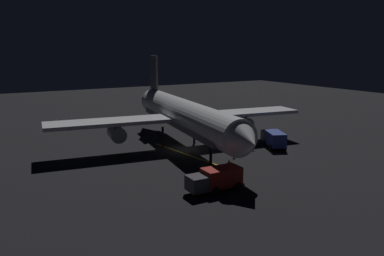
# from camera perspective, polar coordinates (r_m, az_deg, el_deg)

# --- Properties ---
(ground_plane) EXTENTS (180.00, 180.00, 0.20)m
(ground_plane) POSITION_cam_1_polar(r_m,az_deg,el_deg) (55.30, -1.04, -3.29)
(ground_plane) COLOR black
(apron_guide_stripe) EXTENTS (2.89, 18.18, 0.01)m
(apron_guide_stripe) POSITION_cam_1_polar(r_m,az_deg,el_deg) (51.49, 0.24, -4.31)
(apron_guide_stripe) COLOR gold
(apron_guide_stripe) RESTS_ON ground_plane
(airliner) EXTENTS (38.09, 39.45, 13.05)m
(airliner) POSITION_cam_1_polar(r_m,az_deg,el_deg) (54.80, -1.30, 1.91)
(airliner) COLOR white
(airliner) RESTS_ON ground_plane
(baggage_truck) EXTENTS (5.79, 2.37, 2.36)m
(baggage_truck) POSITION_cam_1_polar(r_m,az_deg,el_deg) (39.24, 3.64, -7.65)
(baggage_truck) COLOR maroon
(baggage_truck) RESTS_ON ground_plane
(catering_truck) EXTENTS (4.29, 6.32, 2.41)m
(catering_truck) POSITION_cam_1_polar(r_m,az_deg,el_deg) (57.53, 12.04, -1.58)
(catering_truck) COLOR navy
(catering_truck) RESTS_ON ground_plane
(ground_crew_worker) EXTENTS (0.40, 0.40, 1.74)m
(ground_crew_worker) POSITION_cam_1_polar(r_m,az_deg,el_deg) (44.35, 5.54, -5.83)
(ground_crew_worker) COLOR black
(ground_crew_worker) RESTS_ON ground_plane
(traffic_cone_near_left) EXTENTS (0.50, 0.50, 0.55)m
(traffic_cone_near_left) POSITION_cam_1_polar(r_m,az_deg,el_deg) (50.73, 6.24, -4.34)
(traffic_cone_near_left) COLOR #EA590F
(traffic_cone_near_left) RESTS_ON ground_plane
(traffic_cone_near_right) EXTENTS (0.50, 0.50, 0.55)m
(traffic_cone_near_right) POSITION_cam_1_polar(r_m,az_deg,el_deg) (52.94, -0.04, -3.58)
(traffic_cone_near_right) COLOR #EA590F
(traffic_cone_near_right) RESTS_ON ground_plane
(traffic_cone_under_wing) EXTENTS (0.50, 0.50, 0.55)m
(traffic_cone_under_wing) POSITION_cam_1_polar(r_m,az_deg,el_deg) (54.38, 7.78, -3.28)
(traffic_cone_under_wing) COLOR #EA590F
(traffic_cone_under_wing) RESTS_ON ground_plane
(traffic_cone_far) EXTENTS (0.50, 0.50, 0.55)m
(traffic_cone_far) POSITION_cam_1_polar(r_m,az_deg,el_deg) (54.79, 9.03, -3.20)
(traffic_cone_far) COLOR #EA590F
(traffic_cone_far) RESTS_ON ground_plane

